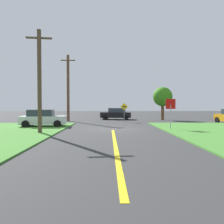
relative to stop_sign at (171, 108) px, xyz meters
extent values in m
plane|color=#343434|center=(-4.82, 0.51, -1.82)|extent=(120.00, 120.00, 0.00)
cube|color=yellow|center=(-4.82, -7.49, -1.82)|extent=(0.20, 14.00, 0.01)
cylinder|color=#9EA0A8|center=(0.00, 0.00, -0.79)|extent=(0.07, 0.07, 2.06)
cube|color=red|center=(0.00, 0.00, 0.32)|extent=(0.84, 0.13, 0.84)
cube|color=black|center=(-4.13, 13.87, -1.18)|extent=(4.49, 2.49, 0.76)
cube|color=#2D3842|center=(-3.95, 13.85, -0.50)|extent=(2.55, 2.02, 0.60)
cylinder|color=black|center=(-5.69, 13.07, -1.48)|extent=(0.70, 0.30, 0.68)
cylinder|color=black|center=(-5.45, 15.01, -1.48)|extent=(0.70, 0.30, 0.68)
cylinder|color=black|center=(-2.80, 12.73, -1.48)|extent=(0.70, 0.30, 0.68)
cylinder|color=black|center=(-2.57, 14.67, -1.48)|extent=(0.70, 0.30, 0.68)
cube|color=silver|center=(-11.27, 2.58, -1.18)|extent=(4.26, 2.20, 0.76)
cube|color=#2D3842|center=(-11.51, 2.56, -0.50)|extent=(2.39, 1.83, 0.60)
cylinder|color=black|center=(-9.95, 3.61, -1.48)|extent=(0.70, 0.27, 0.68)
cylinder|color=black|center=(-9.80, 1.78, -1.48)|extent=(0.70, 0.27, 0.68)
cylinder|color=black|center=(-12.74, 3.38, -1.48)|extent=(0.70, 0.27, 0.68)
cylinder|color=black|center=(-12.60, 1.55, -1.48)|extent=(0.70, 0.27, 0.68)
cylinder|color=black|center=(7.29, 7.12, -1.48)|extent=(0.34, 0.71, 0.68)
cylinder|color=brown|center=(-10.09, -2.57, 1.87)|extent=(0.29, 0.29, 7.39)
cube|color=brown|center=(-10.09, -2.57, 4.98)|extent=(1.80, 0.35, 0.12)
cylinder|color=brown|center=(-10.30, 10.30, 2.36)|extent=(0.35, 0.35, 8.37)
cube|color=brown|center=(-10.30, 10.30, 5.88)|extent=(1.80, 0.14, 0.12)
cylinder|color=slate|center=(-3.28, 8.63, -0.90)|extent=(0.08, 0.08, 1.84)
cube|color=yellow|center=(-3.28, 8.63, 0.02)|extent=(0.91, 0.06, 0.91)
cube|color=black|center=(-3.28, 8.63, 0.02)|extent=(0.45, 0.06, 0.10)
cylinder|color=brown|center=(2.26, 12.59, -0.75)|extent=(0.41, 0.41, 2.15)
sphere|color=#377F19|center=(2.26, 12.59, 1.39)|extent=(2.66, 2.66, 2.66)
camera|label=1|loc=(-5.15, -19.23, 0.22)|focal=37.23mm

